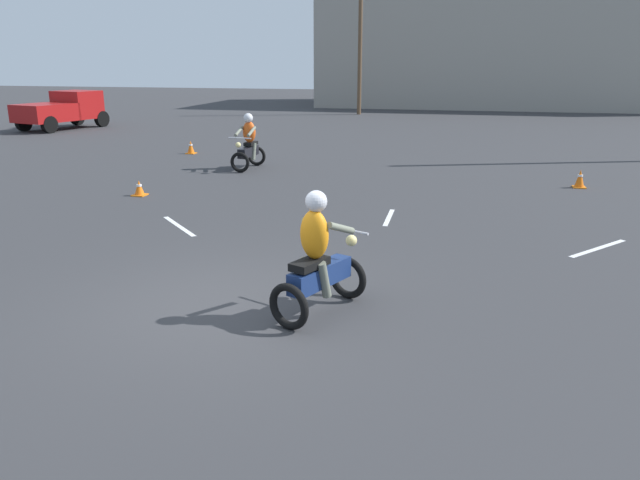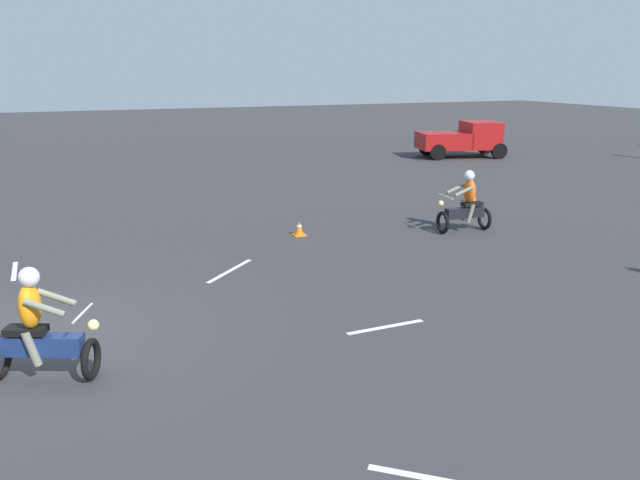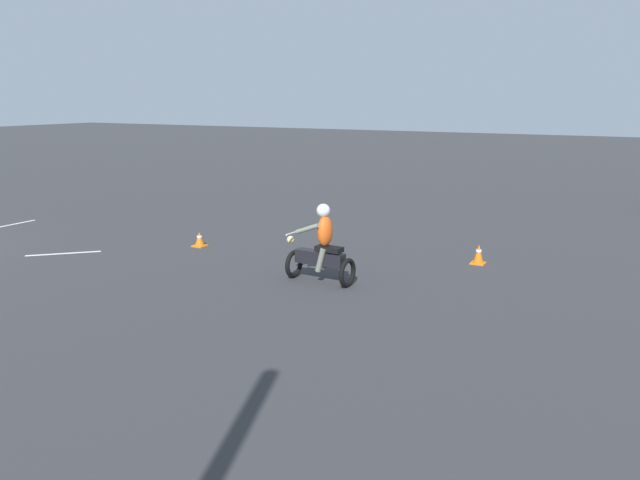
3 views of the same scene
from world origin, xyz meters
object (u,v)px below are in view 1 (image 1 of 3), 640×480
object	(u,v)px
traffic_cone_near_right	(139,188)
traffic_cone_mid_center	(580,179)
pickup_truck	(63,109)
utility_pole_far	(360,39)
traffic_cone_near_left	(191,147)
motorcycle_rider_foreground	(318,261)
motorcycle_rider_background	(249,145)

from	to	relation	value
traffic_cone_near_right	traffic_cone_mid_center	size ratio (longest dim) A/B	0.79
pickup_truck	utility_pole_far	xyz separation A→B (m)	(12.26, 11.08, 3.40)
traffic_cone_mid_center	traffic_cone_near_left	bearing A→B (deg)	165.25
motorcycle_rider_foreground	motorcycle_rider_background	xyz separation A→B (m)	(-4.65, 10.42, 0.00)
utility_pole_far	traffic_cone_near_left	bearing A→B (deg)	-99.99
utility_pole_far	motorcycle_rider_background	bearing A→B (deg)	-89.94
utility_pole_far	motorcycle_rider_foreground	bearing A→B (deg)	-81.16
motorcycle_rider_background	utility_pole_far	size ratio (longest dim) A/B	0.19
pickup_truck	traffic_cone_near_right	bearing A→B (deg)	-35.33
motorcycle_rider_background	utility_pole_far	xyz separation A→B (m)	(-0.02, 19.61, 3.60)
motorcycle_rider_background	traffic_cone_near_left	xyz separation A→B (m)	(-3.04, 2.47, -0.50)
traffic_cone_mid_center	utility_pole_far	bearing A→B (deg)	114.60
motorcycle_rider_foreground	utility_pole_far	bearing A→B (deg)	121.89
pickup_truck	traffic_cone_near_right	size ratio (longest dim) A/B	11.95
motorcycle_rider_background	traffic_cone_mid_center	size ratio (longest dim) A/B	3.52
motorcycle_rider_foreground	traffic_cone_mid_center	xyz separation A→B (m)	(4.67, 9.63, -0.50)
motorcycle_rider_foreground	traffic_cone_near_right	xyz separation A→B (m)	(-5.97, 6.13, -0.55)
motorcycle_rider_background	traffic_cone_near_right	size ratio (longest dim) A/B	4.43
traffic_cone_near_right	motorcycle_rider_background	bearing A→B (deg)	72.97
motorcycle_rider_background	traffic_cone_near_left	size ratio (longest dim) A/B	3.62
motorcycle_rider_background	pickup_truck	bearing A→B (deg)	-31.67
motorcycle_rider_foreground	traffic_cone_near_left	size ratio (longest dim) A/B	3.62
traffic_cone_near_right	pickup_truck	bearing A→B (deg)	130.54
motorcycle_rider_foreground	motorcycle_rider_background	world-z (taller)	same
traffic_cone_mid_center	utility_pole_far	distance (m)	22.80
traffic_cone_near_right	traffic_cone_near_left	bearing A→B (deg)	104.32
motorcycle_rider_foreground	pickup_truck	world-z (taller)	pickup_truck
motorcycle_rider_foreground	traffic_cone_mid_center	world-z (taller)	motorcycle_rider_foreground
traffic_cone_near_left	utility_pole_far	world-z (taller)	utility_pole_far
motorcycle_rider_background	traffic_cone_near_left	world-z (taller)	motorcycle_rider_background
motorcycle_rider_foreground	utility_pole_far	xyz separation A→B (m)	(-4.67, 30.03, 3.60)
traffic_cone_near_left	traffic_cone_near_right	xyz separation A→B (m)	(1.72, -6.76, -0.04)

